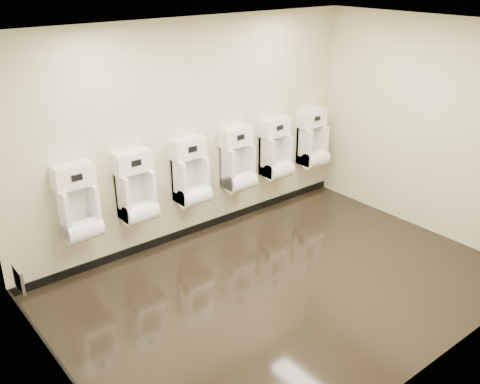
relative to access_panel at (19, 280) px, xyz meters
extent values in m
cube|color=black|center=(2.48, -1.20, -0.50)|extent=(5.00, 3.50, 0.00)
cube|color=silver|center=(2.48, -1.20, 2.30)|extent=(5.00, 3.50, 0.00)
cube|color=beige|center=(2.48, 0.55, 0.90)|extent=(5.00, 0.02, 2.80)
cube|color=beige|center=(2.48, -2.95, 0.90)|extent=(5.00, 0.02, 2.80)
cube|color=beige|center=(-0.02, -1.20, 0.90)|extent=(0.02, 3.50, 2.80)
cube|color=beige|center=(4.98, -1.20, 0.90)|extent=(0.02, 3.50, 2.80)
cube|color=silver|center=(-0.01, -1.20, 0.90)|extent=(0.01, 3.50, 2.80)
cube|color=black|center=(2.48, 0.54, -0.45)|extent=(5.00, 0.02, 0.10)
cube|color=black|center=(-0.01, -1.20, -0.45)|extent=(0.02, 3.50, 0.10)
cube|color=#9E9EA3|center=(0.00, 0.00, 0.00)|extent=(0.03, 0.25, 0.25)
cylinder|color=silver|center=(0.02, 0.00, 0.00)|extent=(0.02, 0.04, 0.04)
cube|color=white|center=(0.84, 0.41, 0.34)|extent=(0.40, 0.29, 0.56)
cube|color=silver|center=(0.84, 0.50, 0.38)|extent=(0.30, 0.01, 0.44)
cylinder|color=white|center=(0.84, 0.33, 0.14)|extent=(0.40, 0.24, 0.24)
cube|color=white|center=(0.84, 0.45, 0.75)|extent=(0.44, 0.21, 0.24)
cube|color=black|center=(0.84, 0.33, 0.77)|extent=(0.11, 0.01, 0.06)
cube|color=silver|center=(0.84, 0.34, 0.77)|extent=(0.13, 0.01, 0.08)
cylinder|color=silver|center=(1.07, 0.45, 0.75)|extent=(0.01, 0.03, 0.03)
cube|color=white|center=(1.56, 0.41, 0.34)|extent=(0.40, 0.29, 0.56)
cube|color=silver|center=(1.56, 0.50, 0.38)|extent=(0.30, 0.01, 0.44)
cylinder|color=white|center=(1.56, 0.33, 0.14)|extent=(0.40, 0.24, 0.24)
cube|color=white|center=(1.56, 0.45, 0.75)|extent=(0.44, 0.21, 0.24)
cube|color=black|center=(1.56, 0.33, 0.77)|extent=(0.11, 0.01, 0.06)
cube|color=silver|center=(1.56, 0.34, 0.77)|extent=(0.13, 0.01, 0.08)
cylinder|color=silver|center=(1.78, 0.45, 0.75)|extent=(0.01, 0.03, 0.03)
cube|color=white|center=(2.33, 0.41, 0.34)|extent=(0.40, 0.29, 0.56)
cube|color=silver|center=(2.33, 0.50, 0.38)|extent=(0.30, 0.01, 0.44)
cylinder|color=white|center=(2.33, 0.33, 0.14)|extent=(0.40, 0.24, 0.24)
cube|color=white|center=(2.33, 0.45, 0.75)|extent=(0.44, 0.21, 0.24)
cube|color=black|center=(2.33, 0.33, 0.77)|extent=(0.11, 0.01, 0.06)
cube|color=silver|center=(2.33, 0.34, 0.77)|extent=(0.13, 0.01, 0.08)
cylinder|color=silver|center=(2.56, 0.45, 0.75)|extent=(0.01, 0.03, 0.03)
cube|color=white|center=(3.09, 0.41, 0.34)|extent=(0.40, 0.29, 0.56)
cube|color=silver|center=(3.09, 0.50, 0.38)|extent=(0.30, 0.01, 0.44)
cylinder|color=white|center=(3.09, 0.33, 0.14)|extent=(0.40, 0.24, 0.24)
cube|color=white|center=(3.09, 0.45, 0.75)|extent=(0.44, 0.21, 0.24)
cube|color=black|center=(3.09, 0.33, 0.77)|extent=(0.11, 0.01, 0.06)
cube|color=silver|center=(3.09, 0.34, 0.77)|extent=(0.13, 0.01, 0.08)
cylinder|color=silver|center=(3.31, 0.45, 0.75)|extent=(0.01, 0.03, 0.03)
cube|color=white|center=(3.78, 0.41, 0.34)|extent=(0.40, 0.29, 0.56)
cube|color=silver|center=(3.78, 0.50, 0.38)|extent=(0.30, 0.01, 0.44)
cylinder|color=white|center=(3.78, 0.33, 0.14)|extent=(0.40, 0.24, 0.24)
cube|color=white|center=(3.78, 0.45, 0.75)|extent=(0.44, 0.21, 0.24)
cube|color=black|center=(3.78, 0.33, 0.77)|extent=(0.11, 0.01, 0.06)
cube|color=silver|center=(3.78, 0.34, 0.77)|extent=(0.13, 0.01, 0.08)
cylinder|color=silver|center=(4.01, 0.45, 0.75)|extent=(0.01, 0.03, 0.03)
cube|color=white|center=(4.53, 0.41, 0.34)|extent=(0.40, 0.29, 0.56)
cube|color=silver|center=(4.53, 0.50, 0.38)|extent=(0.30, 0.01, 0.44)
cylinder|color=white|center=(4.53, 0.33, 0.14)|extent=(0.40, 0.24, 0.24)
cube|color=white|center=(4.53, 0.45, 0.75)|extent=(0.44, 0.21, 0.24)
cube|color=black|center=(4.53, 0.33, 0.77)|extent=(0.11, 0.01, 0.06)
cube|color=silver|center=(4.53, 0.34, 0.77)|extent=(0.13, 0.01, 0.08)
cylinder|color=silver|center=(4.76, 0.45, 0.75)|extent=(0.01, 0.03, 0.03)
camera|label=1|loc=(-1.11, -4.86, 2.89)|focal=40.00mm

